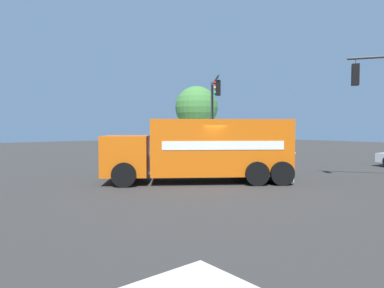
{
  "coord_description": "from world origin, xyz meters",
  "views": [
    {
      "loc": [
        10.32,
        10.84,
        2.38
      ],
      "look_at": [
        0.78,
        -0.62,
        1.67
      ],
      "focal_mm": 31.34,
      "sensor_mm": 36.0,
      "label": 1
    }
  ],
  "objects_px": {
    "traffic_light_primary": "(214,106)",
    "shade_tree_near": "(196,108)",
    "pedestrian_near_corner": "(232,142)",
    "delivery_truck": "(203,149)"
  },
  "relations": [
    {
      "from": "traffic_light_primary",
      "to": "shade_tree_near",
      "type": "bearing_deg",
      "value": -122.63
    },
    {
      "from": "traffic_light_primary",
      "to": "pedestrian_near_corner",
      "type": "bearing_deg",
      "value": -145.44
    },
    {
      "from": "traffic_light_primary",
      "to": "shade_tree_near",
      "type": "height_order",
      "value": "shade_tree_near"
    },
    {
      "from": "delivery_truck",
      "to": "shade_tree_near",
      "type": "relative_size",
      "value": 1.26
    },
    {
      "from": "pedestrian_near_corner",
      "to": "shade_tree_near",
      "type": "distance_m",
      "value": 4.81
    },
    {
      "from": "delivery_truck",
      "to": "traffic_light_primary",
      "type": "xyz_separation_m",
      "value": [
        -6.63,
        -6.29,
        2.51
      ]
    },
    {
      "from": "delivery_truck",
      "to": "traffic_light_primary",
      "type": "bearing_deg",
      "value": -136.5
    },
    {
      "from": "pedestrian_near_corner",
      "to": "traffic_light_primary",
      "type": "bearing_deg",
      "value": 34.56
    },
    {
      "from": "traffic_light_primary",
      "to": "pedestrian_near_corner",
      "type": "height_order",
      "value": "traffic_light_primary"
    },
    {
      "from": "delivery_truck",
      "to": "shade_tree_near",
      "type": "height_order",
      "value": "shade_tree_near"
    }
  ]
}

